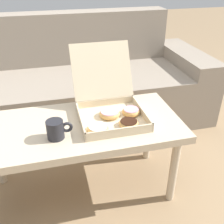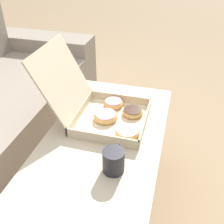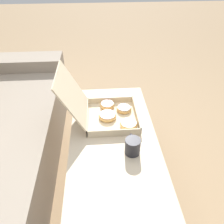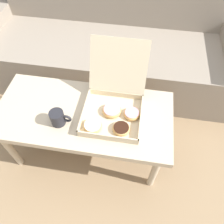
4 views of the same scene
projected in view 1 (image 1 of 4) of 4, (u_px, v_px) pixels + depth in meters
name	position (u px, v px, depth m)	size (l,w,h in m)	color
ground_plane	(82.00, 182.00, 1.62)	(12.00, 12.00, 0.00)	#937756
couch	(65.00, 88.00, 2.16)	(2.34, 0.82, 0.83)	gray
coffee_table	(79.00, 133.00, 1.37)	(1.06, 0.50, 0.46)	#C6B293
pastry_box	(111.00, 107.00, 1.38)	(0.34, 0.46, 0.33)	beige
coffee_mug	(56.00, 129.00, 1.22)	(0.12, 0.08, 0.09)	#232328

